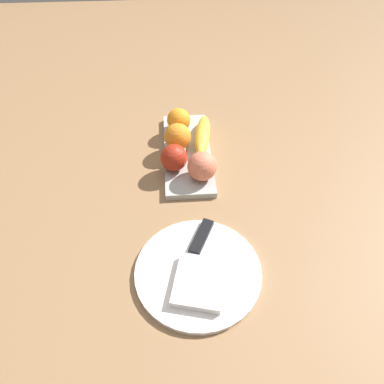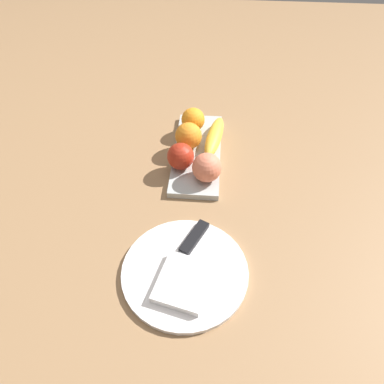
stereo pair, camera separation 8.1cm
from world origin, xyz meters
TOP-DOWN VIEW (x-y plane):
  - ground_plane at (0.00, 0.00)m, footprint 2.40×2.40m
  - fruit_tray at (-0.02, 0.02)m, footprint 0.32×0.12m
  - apple at (0.04, -0.01)m, footprint 0.07×0.07m
  - banana at (-0.06, 0.07)m, footprint 0.18×0.07m
  - orange_near_apple at (-0.11, 0.01)m, footprint 0.07×0.07m
  - orange_near_banana at (-0.04, -0.00)m, footprint 0.07×0.07m
  - peach at (0.08, 0.05)m, footprint 0.07×0.07m
  - dinner_plate at (0.34, 0.02)m, footprint 0.25×0.25m
  - folded_napkin at (0.37, 0.02)m, footprint 0.13×0.12m
  - knife at (0.28, 0.03)m, footprint 0.17×0.10m

SIDE VIEW (x-z plane):
  - ground_plane at x=0.00m, z-range 0.00..0.00m
  - dinner_plate at x=0.34m, z-range 0.00..0.01m
  - fruit_tray at x=-0.02m, z-range 0.00..0.02m
  - knife at x=0.28m, z-range 0.01..0.02m
  - folded_napkin at x=0.37m, z-range 0.01..0.03m
  - banana at x=-0.06m, z-range 0.02..0.06m
  - orange_near_apple at x=-0.11m, z-range 0.02..0.08m
  - apple at x=0.04m, z-range 0.02..0.08m
  - orange_near_banana at x=-0.04m, z-range 0.02..0.09m
  - peach at x=0.08m, z-range 0.02..0.09m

